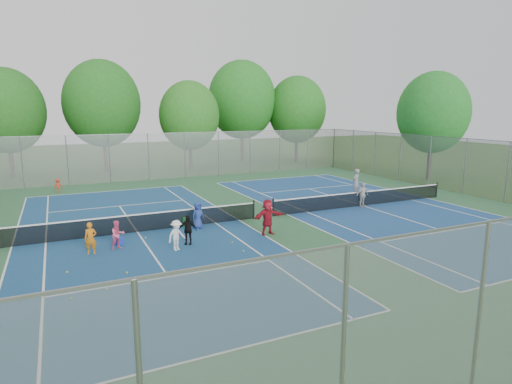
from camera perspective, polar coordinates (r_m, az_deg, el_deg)
ground at (r=24.25m, az=1.00°, el=-3.43°), size 120.00×120.00×0.00m
court_pad at (r=24.25m, az=1.00°, el=-3.41°), size 32.00×32.00×0.01m
court_left at (r=22.18m, az=-15.54°, el=-5.17°), size 10.97×23.77×0.01m
court_right at (r=27.95m, az=14.01°, el=-1.78°), size 10.97×23.77×0.01m
net_left at (r=22.07m, az=-15.59°, el=-4.07°), size 12.87×0.10×0.91m
net_right at (r=27.86m, az=14.05°, el=-0.90°), size 12.87×0.10×0.91m
fence_north at (r=38.71m, az=-9.48°, el=4.86°), size 32.00×0.10×4.00m
fence_east at (r=33.98m, az=26.08°, el=3.05°), size 0.10×32.00×4.00m
tree_nw at (r=43.24m, az=-30.38°, el=9.33°), size 6.40×6.40×9.58m
tree_nl at (r=44.30m, az=-19.83°, el=11.02°), size 7.20×7.20×10.69m
tree_nc at (r=43.86m, az=-8.87°, el=10.03°), size 6.00×6.00×8.85m
tree_nr at (r=49.07m, az=-1.90°, el=12.17°), size 7.60×7.60×11.42m
tree_ne at (r=49.98m, az=5.48°, el=10.87°), size 6.60×6.60×9.77m
tree_side_e at (r=39.93m, az=22.55°, el=9.75°), size 6.00×6.00×9.20m
ball_crate at (r=20.45m, az=-17.89°, el=-6.26°), size 0.42×0.42×0.31m
ball_hopper at (r=22.61m, az=-9.38°, el=-3.94°), size 0.36×0.36×0.53m
student_a at (r=19.39m, az=-21.19°, el=-5.80°), size 0.56×0.43×1.37m
student_b at (r=19.66m, az=-17.95°, el=-5.47°), size 0.75×0.67×1.29m
student_c at (r=18.89m, az=-10.55°, el=-5.70°), size 1.00×0.82×1.34m
student_d at (r=19.58m, az=-9.10°, el=-5.00°), size 0.88×0.64×1.38m
student_e at (r=22.09m, az=-7.75°, el=-3.12°), size 0.77×0.62×1.38m
student_f at (r=20.79m, az=1.57°, el=-3.36°), size 1.68×0.68×1.77m
child_far_baseline at (r=34.61m, az=-24.89°, el=0.77°), size 0.68×0.42×1.01m
instructor at (r=31.09m, az=13.18°, el=1.28°), size 0.81×0.69×1.89m
teen_court_b at (r=27.52m, az=14.01°, el=-0.37°), size 0.93×0.44×1.54m
tennis_ball_0 at (r=17.07m, az=0.25°, el=-9.60°), size 0.07×0.07×0.07m
tennis_ball_1 at (r=20.90m, az=-21.77°, el=-6.51°), size 0.07×0.07×0.07m
tennis_ball_2 at (r=17.71m, az=-23.87°, el=-9.81°), size 0.07×0.07×0.07m
tennis_ball_3 at (r=15.68m, az=-19.25°, el=-12.17°), size 0.07×0.07×0.07m
tennis_ball_4 at (r=18.53m, az=-1.66°, el=-7.92°), size 0.07×0.07×0.07m
tennis_ball_5 at (r=15.38m, az=-23.41°, el=-12.95°), size 0.07×0.07×0.07m
tennis_ball_6 at (r=16.91m, az=-16.84°, el=-10.30°), size 0.07×0.07×0.07m
tennis_ball_7 at (r=19.69m, az=-3.15°, el=-6.78°), size 0.07×0.07×0.07m
tennis_ball_8 at (r=16.08m, az=-27.55°, el=-12.25°), size 0.07×0.07×0.07m
tennis_ball_9 at (r=21.04m, az=-14.51°, el=-5.95°), size 0.07×0.07×0.07m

